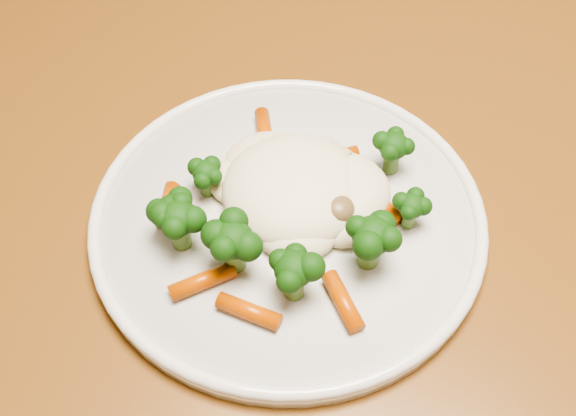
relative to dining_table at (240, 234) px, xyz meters
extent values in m
cube|color=brown|center=(0.00, 0.00, 0.07)|extent=(1.51, 1.20, 0.04)
cube|color=brown|center=(-0.47, 0.53, -0.31)|extent=(0.07, 0.07, 0.71)
cylinder|color=silver|center=(0.06, -0.04, 0.09)|extent=(0.29, 0.29, 0.01)
ellipsoid|color=#F0E3C0|center=(0.06, -0.02, 0.12)|extent=(0.13, 0.11, 0.05)
ellipsoid|color=black|center=(-0.01, -0.09, 0.12)|extent=(0.04, 0.04, 0.04)
ellipsoid|color=black|center=(0.04, -0.10, 0.12)|extent=(0.05, 0.05, 0.04)
ellipsoid|color=black|center=(0.08, -0.10, 0.12)|extent=(0.04, 0.04, 0.04)
ellipsoid|color=black|center=(0.13, -0.06, 0.12)|extent=(0.05, 0.05, 0.04)
ellipsoid|color=black|center=(0.14, -0.02, 0.11)|extent=(0.03, 0.03, 0.03)
ellipsoid|color=black|center=(0.12, 0.03, 0.12)|extent=(0.04, 0.04, 0.03)
ellipsoid|color=black|center=(-0.01, -0.04, 0.11)|extent=(0.03, 0.03, 0.03)
ellipsoid|color=black|center=(-0.01, -0.08, 0.12)|extent=(0.04, 0.04, 0.04)
cylinder|color=#BE4D04|center=(0.02, 0.03, 0.11)|extent=(0.03, 0.05, 0.01)
cylinder|color=#BE4D04|center=(0.07, 0.02, 0.11)|extent=(0.04, 0.03, 0.01)
cylinder|color=#BE4D04|center=(0.12, -0.01, 0.11)|extent=(0.04, 0.03, 0.01)
cylinder|color=#BE4D04|center=(-0.03, -0.06, 0.11)|extent=(0.02, 0.04, 0.01)
cylinder|color=#BE4D04|center=(0.02, -0.12, 0.11)|extent=(0.04, 0.04, 0.01)
cylinder|color=#BE4D04|center=(0.06, -0.13, 0.11)|extent=(0.05, 0.02, 0.01)
cylinder|color=#BE4D04|center=(0.12, -0.10, 0.11)|extent=(0.04, 0.04, 0.01)
ellipsoid|color=brown|center=(0.06, -0.03, 0.12)|extent=(0.03, 0.03, 0.02)
ellipsoid|color=brown|center=(0.09, -0.04, 0.12)|extent=(0.02, 0.02, 0.02)
ellipsoid|color=brown|center=(0.04, -0.03, 0.12)|extent=(0.02, 0.02, 0.02)
cube|color=tan|center=(0.05, 0.00, 0.12)|extent=(0.02, 0.02, 0.01)
cube|color=tan|center=(0.08, 0.01, 0.12)|extent=(0.02, 0.02, 0.01)
cube|color=tan|center=(0.03, -0.01, 0.12)|extent=(0.02, 0.02, 0.01)
camera|label=1|loc=(0.16, -0.35, 0.52)|focal=45.00mm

